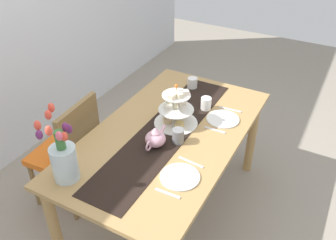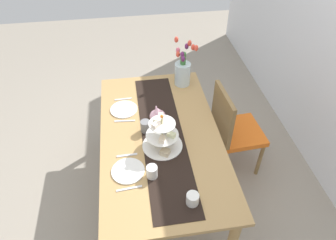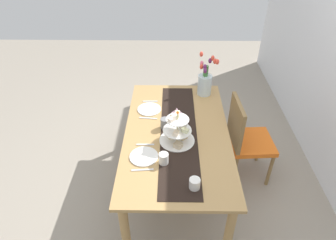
{
  "view_description": "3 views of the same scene",
  "coord_description": "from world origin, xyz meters",
  "views": [
    {
      "loc": [
        -1.71,
        -0.93,
        2.19
      ],
      "look_at": [
        -0.01,
        -0.01,
        0.86
      ],
      "focal_mm": 38.85,
      "sensor_mm": 36.0,
      "label": 1
    },
    {
      "loc": [
        1.65,
        -0.19,
        2.42
      ],
      "look_at": [
        -0.07,
        0.07,
        0.83
      ],
      "focal_mm": 32.43,
      "sensor_mm": 36.0,
      "label": 2
    },
    {
      "loc": [
        2.03,
        -0.05,
        2.4
      ],
      "look_at": [
        -0.07,
        -0.08,
        0.83
      ],
      "focal_mm": 31.68,
      "sensor_mm": 36.0,
      "label": 3
    }
  ],
  "objects": [
    {
      "name": "tulip_vase",
      "position": [
        -0.65,
        0.29,
        0.9
      ],
      "size": [
        0.2,
        0.19,
        0.43
      ],
      "color": "silver",
      "rests_on": "dining_table"
    },
    {
      "name": "mug_grey",
      "position": [
        -0.06,
        -0.11,
        0.8
      ],
      "size": [
        0.08,
        0.08,
        0.09
      ],
      "primitive_type": "cylinder",
      "color": "slate",
      "rests_on": "table_runner"
    },
    {
      "name": "fork_right",
      "position": [
        0.17,
        -0.27,
        0.75
      ],
      "size": [
        0.02,
        0.15,
        0.01
      ],
      "primitive_type": "cube",
      "rotation": [
        0.0,
        0.0,
        0.02
      ],
      "color": "silver",
      "rests_on": "dining_table"
    },
    {
      "name": "dinner_plate_left",
      "position": [
        -0.35,
        -0.27,
        0.76
      ],
      "size": [
        0.23,
        0.23,
        0.01
      ],
      "primitive_type": "cylinder",
      "color": "white",
      "rests_on": "dining_table"
    },
    {
      "name": "teapot",
      "position": [
        -0.16,
        0.0,
        0.81
      ],
      "size": [
        0.24,
        0.13,
        0.14
      ],
      "color": "#E5A8BC",
      "rests_on": "table_runner"
    },
    {
      "name": "knife_left",
      "position": [
        -0.2,
        -0.27,
        0.75
      ],
      "size": [
        0.03,
        0.17,
        0.01
      ],
      "primitive_type": "cube",
      "rotation": [
        0.0,
        0.0,
        -0.09
      ],
      "color": "silver",
      "rests_on": "dining_table"
    },
    {
      "name": "knife_right",
      "position": [
        0.46,
        -0.27,
        0.75
      ],
      "size": [
        0.03,
        0.17,
        0.01
      ],
      "primitive_type": "cube",
      "rotation": [
        0.0,
        0.0,
        0.08
      ],
      "color": "silver",
      "rests_on": "dining_table"
    },
    {
      "name": "chair_left",
      "position": [
        -0.24,
        0.69,
        0.5
      ],
      "size": [
        0.45,
        0.45,
        0.91
      ],
      "color": "olive",
      "rests_on": "ground_plane"
    },
    {
      "name": "table_runner",
      "position": [
        0.0,
        0.02,
        0.75
      ],
      "size": [
        1.51,
        0.32,
        0.0
      ],
      "primitive_type": "cube",
      "color": "black",
      "rests_on": "dining_table"
    },
    {
      "name": "mug_white_text",
      "position": [
        0.38,
        -0.11,
        0.8
      ],
      "size": [
        0.08,
        0.08,
        0.09
      ],
      "primitive_type": "cylinder",
      "color": "white",
      "rests_on": "dining_table"
    },
    {
      "name": "dinner_plate_right",
      "position": [
        0.31,
        -0.27,
        0.76
      ],
      "size": [
        0.23,
        0.23,
        0.01
      ],
      "primitive_type": "cylinder",
      "color": "white",
      "rests_on": "dining_table"
    },
    {
      "name": "ground_plane",
      "position": [
        0.0,
        0.0,
        0.0
      ],
      "size": [
        8.0,
        8.0,
        0.0
      ],
      "primitive_type": "plane",
      "color": "gray"
    },
    {
      "name": "fork_left",
      "position": [
        -0.49,
        -0.27,
        0.75
      ],
      "size": [
        0.02,
        0.15,
        0.01
      ],
      "primitive_type": "cube",
      "rotation": [
        0.0,
        0.0,
        0.03
      ],
      "color": "silver",
      "rests_on": "dining_table"
    },
    {
      "name": "cream_jug",
      "position": [
        0.63,
        0.12,
        0.79
      ],
      "size": [
        0.08,
        0.08,
        0.08
      ],
      "primitive_type": "cylinder",
      "color": "white",
      "rests_on": "dining_table"
    },
    {
      "name": "dining_table",
      "position": [
        0.0,
        0.0,
        0.65
      ],
      "size": [
        1.64,
        0.92,
        0.75
      ],
      "color": "tan",
      "rests_on": "ground_plane"
    },
    {
      "name": "tiered_cake_stand",
      "position": [
        0.12,
        0.0,
        0.85
      ],
      "size": [
        0.3,
        0.3,
        0.3
      ],
      "color": "beige",
      "rests_on": "table_runner"
    }
  ]
}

